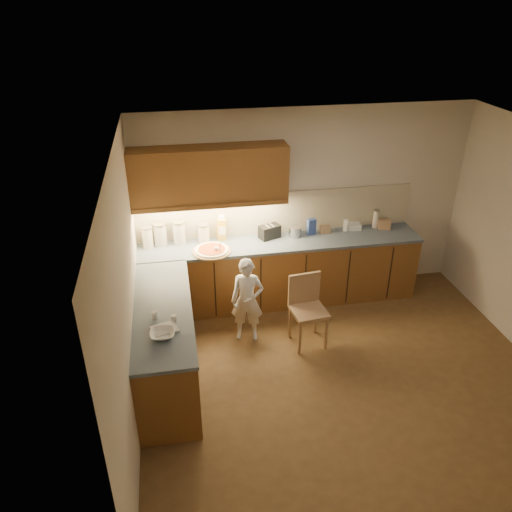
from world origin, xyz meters
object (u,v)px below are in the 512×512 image
Objects in this scene: wooden_chair at (307,305)px; toaster at (270,232)px; child at (247,300)px; oil_jug at (222,229)px; pizza_on_board at (212,250)px.

toaster is (-0.24, 1.07, 0.49)m from wooden_chair.
child is 3.14× the size of oil_jug.
oil_jug is at bearing 154.19° from toaster.
wooden_chair is 2.85× the size of toaster.
pizza_on_board is 1.41× the size of oil_jug.
oil_jug is 1.11× the size of toaster.
pizza_on_board is at bearing 132.49° from child.
toaster is at bearing 96.53° from wooden_chair.
child is 1.22× the size of wooden_chair.
oil_jug reaches higher than wooden_chair.
pizza_on_board is at bearing -117.33° from oil_jug.
child is 1.10m from toaster.
toaster is (0.80, 0.27, 0.07)m from pizza_on_board.
pizza_on_board is 0.40m from oil_jug.
wooden_chair is at bearing -97.51° from toaster.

